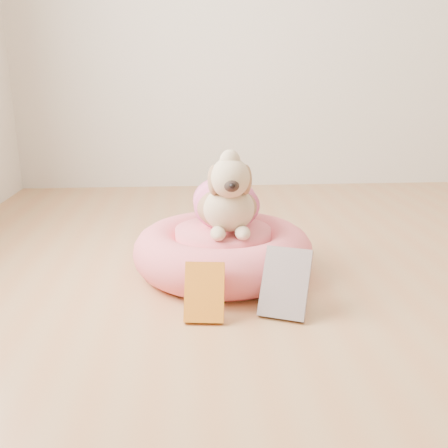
{
  "coord_description": "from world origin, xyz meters",
  "views": [
    {
      "loc": [
        -0.88,
        -1.16,
        0.72
      ],
      "look_at": [
        -0.75,
        0.59,
        0.21
      ],
      "focal_mm": 40.0,
      "sensor_mm": 36.0,
      "label": 1
    }
  ],
  "objects": [
    {
      "name": "pet_bed",
      "position": [
        -0.75,
        0.64,
        0.08
      ],
      "size": [
        0.68,
        0.68,
        0.18
      ],
      "color": "#F55F64",
      "rests_on": "floor"
    },
    {
      "name": "dog",
      "position": [
        -0.74,
        0.64,
        0.33
      ],
      "size": [
        0.3,
        0.43,
        0.32
      ],
      "primitive_type": null,
      "rotation": [
        0.0,
        0.0,
        0.01
      ],
      "color": "brown",
      "rests_on": "pet_bed"
    },
    {
      "name": "book_yellow",
      "position": [
        -0.84,
        0.25,
        0.09
      ],
      "size": [
        0.13,
        0.12,
        0.18
      ],
      "primitive_type": "cube",
      "rotation": [
        -0.46,
        0.0,
        -0.12
      ],
      "color": "yellow",
      "rests_on": "floor"
    },
    {
      "name": "book_white",
      "position": [
        -0.58,
        0.27,
        0.1
      ],
      "size": [
        0.19,
        0.19,
        0.2
      ],
      "primitive_type": "cube",
      "rotation": [
        -0.56,
        0.0,
        -0.4
      ],
      "color": "white",
      "rests_on": "floor"
    }
  ]
}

